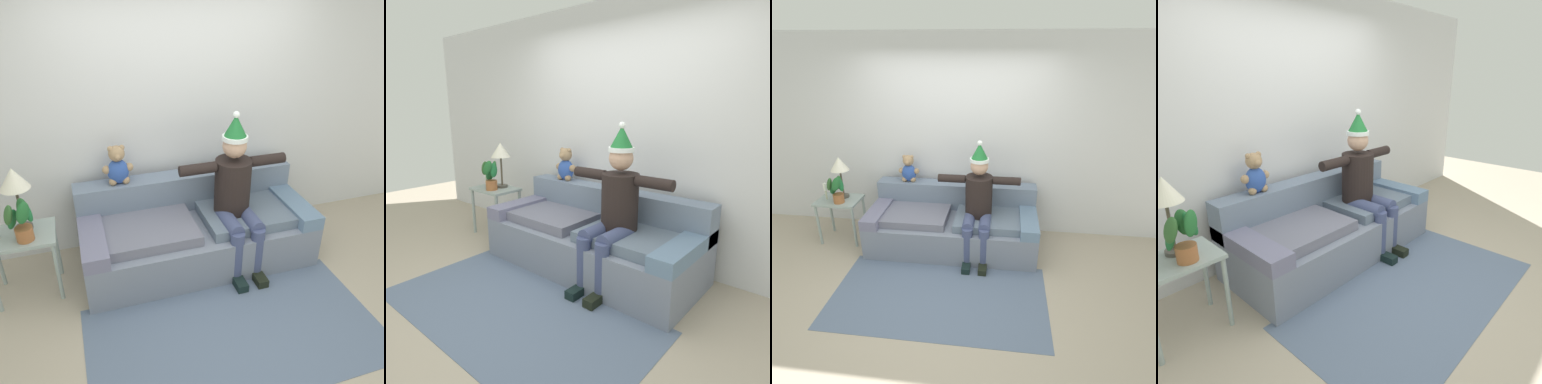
# 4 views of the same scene
# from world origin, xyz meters

# --- Properties ---
(ground_plane) EXTENTS (10.00, 10.00, 0.00)m
(ground_plane) POSITION_xyz_m (0.00, 0.00, 0.00)
(ground_plane) COLOR #AD9E8A
(back_wall) EXTENTS (7.00, 0.10, 2.70)m
(back_wall) POSITION_xyz_m (0.00, 1.55, 1.35)
(back_wall) COLOR silver
(back_wall) RESTS_ON ground_plane
(couch) EXTENTS (2.19, 0.94, 0.79)m
(couch) POSITION_xyz_m (0.00, 1.00, 0.31)
(couch) COLOR gray
(couch) RESTS_ON ground_plane
(person_seated) EXTENTS (1.02, 0.77, 1.50)m
(person_seated) POSITION_xyz_m (0.34, 0.84, 0.75)
(person_seated) COLOR black
(person_seated) RESTS_ON ground_plane
(teddy_bear) EXTENTS (0.29, 0.17, 0.38)m
(teddy_bear) POSITION_xyz_m (-0.66, 1.30, 0.96)
(teddy_bear) COLOR #2F51A7
(teddy_bear) RESTS_ON couch
(side_table) EXTENTS (0.57, 0.41, 0.62)m
(side_table) POSITION_xyz_m (-1.56, 0.94, 0.51)
(side_table) COLOR #92A2A0
(side_table) RESTS_ON ground_plane
(table_lamp) EXTENTS (0.24, 0.24, 0.57)m
(table_lamp) POSITION_xyz_m (-1.52, 1.02, 1.07)
(table_lamp) COLOR #4A473E
(table_lamp) RESTS_ON side_table
(potted_plant) EXTENTS (0.26, 0.24, 0.40)m
(potted_plant) POSITION_xyz_m (-1.51, 0.85, 0.81)
(potted_plant) COLOR #9C5C33
(potted_plant) RESTS_ON side_table
(area_rug) EXTENTS (2.34, 1.24, 0.01)m
(area_rug) POSITION_xyz_m (0.00, -0.07, 0.00)
(area_rug) COLOR slate
(area_rug) RESTS_ON ground_plane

